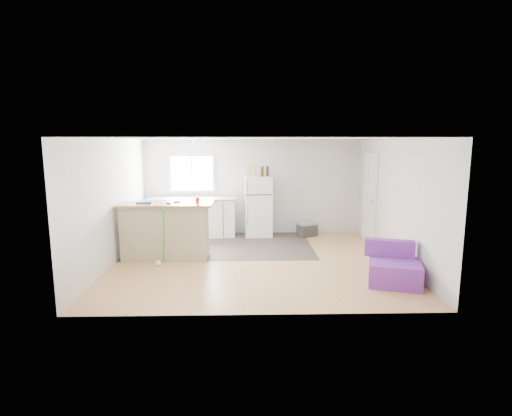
{
  "coord_description": "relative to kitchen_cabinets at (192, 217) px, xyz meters",
  "views": [
    {
      "loc": [
        -0.18,
        -7.65,
        2.34
      ],
      "look_at": [
        0.03,
        0.7,
        0.95
      ],
      "focal_mm": 28.0,
      "sensor_mm": 36.0,
      "label": 1
    }
  ],
  "objects": [
    {
      "name": "bottle_right",
      "position": [
        1.88,
        0.02,
        1.13
      ],
      "size": [
        0.09,
        0.09,
        0.25
      ],
      "primitive_type": "cylinder",
      "rotation": [
        0.0,
        0.0,
        0.33
      ],
      "color": "#37210A",
      "rests_on": "refrigerator"
    },
    {
      "name": "kitchen_cabinets",
      "position": [
        0.0,
        0.0,
        0.0
      ],
      "size": [
        2.21,
        0.79,
        1.26
      ],
      "rotation": [
        0.0,
        0.0,
        0.05
      ],
      "color": "white",
      "rests_on": "floor"
    },
    {
      "name": "cardboard_box",
      "position": [
        1.47,
        -0.06,
        1.16
      ],
      "size": [
        0.21,
        0.13,
        0.3
      ],
      "primitive_type": "cube",
      "rotation": [
        0.0,
        0.0,
        -0.18
      ],
      "color": "tan",
      "rests_on": "refrigerator"
    },
    {
      "name": "room",
      "position": [
        1.53,
        -2.16,
        0.7
      ],
      "size": [
        5.51,
        5.01,
        2.41
      ],
      "color": "#AF7849",
      "rests_on": "ground"
    },
    {
      "name": "red_cup",
      "position": [
        0.37,
        -1.9,
        0.7
      ],
      "size": [
        0.08,
        0.08,
        0.12
      ],
      "primitive_type": "cylinder",
      "rotation": [
        0.0,
        0.0,
        -0.04
      ],
      "color": "red",
      "rests_on": "peninsula"
    },
    {
      "name": "refrigerator",
      "position": [
        1.65,
        0.01,
        0.26
      ],
      "size": [
        0.7,
        0.67,
        1.5
      ],
      "rotation": [
        0.0,
        0.0,
        0.06
      ],
      "color": "white",
      "rests_on": "floor"
    },
    {
      "name": "interior_door",
      "position": [
        4.25,
        -0.61,
        0.52
      ],
      "size": [
        0.11,
        0.92,
        2.1
      ],
      "color": "white",
      "rests_on": "right_wall"
    },
    {
      "name": "cleaner_jug",
      "position": [
        0.4,
        -2.11,
        -0.35
      ],
      "size": [
        0.16,
        0.13,
        0.33
      ],
      "rotation": [
        0.0,
        0.0,
        0.13
      ],
      "color": "silver",
      "rests_on": "floor"
    },
    {
      "name": "window",
      "position": [
        -0.02,
        0.32,
        1.06
      ],
      "size": [
        1.18,
        0.06,
        0.98
      ],
      "color": "white",
      "rests_on": "back_wall"
    },
    {
      "name": "tool_a",
      "position": [
        -0.05,
        -1.84,
        0.65
      ],
      "size": [
        0.14,
        0.06,
        0.03
      ],
      "primitive_type": "cube",
      "rotation": [
        0.0,
        0.0,
        0.07
      ],
      "color": "black",
      "rests_on": "peninsula"
    },
    {
      "name": "tool_b",
      "position": [
        -0.17,
        -2.02,
        0.65
      ],
      "size": [
        0.11,
        0.08,
        0.03
      ],
      "primitive_type": "cube",
      "rotation": [
        0.0,
        0.0,
        -0.42
      ],
      "color": "black",
      "rests_on": "peninsula"
    },
    {
      "name": "mop",
      "position": [
        -0.3,
        -2.43,
        -0.26
      ],
      "size": [
        0.23,
        0.31,
        1.13
      ],
      "rotation": [
        0.0,
        0.0,
        0.36
      ],
      "color": "green",
      "rests_on": "floor"
    },
    {
      "name": "peninsula",
      "position": [
        -0.28,
        -1.91,
        0.08
      ],
      "size": [
        1.85,
        0.72,
        1.13
      ],
      "rotation": [
        0.0,
        0.0,
        -0.01
      ],
      "color": "tan",
      "rests_on": "floor"
    },
    {
      "name": "purple_seat",
      "position": [
        3.81,
        -3.46,
        -0.25
      ],
      "size": [
        1.02,
        1.0,
        0.68
      ],
      "rotation": [
        0.0,
        0.0,
        -0.3
      ],
      "color": "#71309E",
      "rests_on": "floor"
    },
    {
      "name": "ceiling_fixture",
      "position": [
        0.33,
        -0.96,
        1.87
      ],
      "size": [
        0.3,
        0.3,
        0.07
      ],
      "primitive_type": "cylinder",
      "color": "white",
      "rests_on": "ceiling"
    },
    {
      "name": "blue_tray",
      "position": [
        -0.67,
        -1.93,
        0.66
      ],
      "size": [
        0.3,
        0.22,
        0.04
      ],
      "primitive_type": "cube",
      "rotation": [
        0.0,
        0.0,
        -0.0
      ],
      "color": "#1248B0",
      "rests_on": "peninsula"
    },
    {
      "name": "cooler",
      "position": [
        2.87,
        -0.09,
        -0.31
      ],
      "size": [
        0.56,
        0.48,
        0.36
      ],
      "rotation": [
        0.0,
        0.0,
        0.42
      ],
      "color": "#2F2F32",
      "rests_on": "floor"
    },
    {
      "name": "bottle_left",
      "position": [
        1.75,
        -0.07,
        1.13
      ],
      "size": [
        0.08,
        0.08,
        0.25
      ],
      "primitive_type": "cylinder",
      "rotation": [
        0.0,
        0.0,
        0.15
      ],
      "color": "#37210A",
      "rests_on": "refrigerator"
    },
    {
      "name": "vinyl_zone",
      "position": [
        0.8,
        -0.91,
        -0.49
      ],
      "size": [
        4.05,
        2.5,
        0.0
      ],
      "primitive_type": "cube",
      "color": "#322B26",
      "rests_on": "floor"
    }
  ]
}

